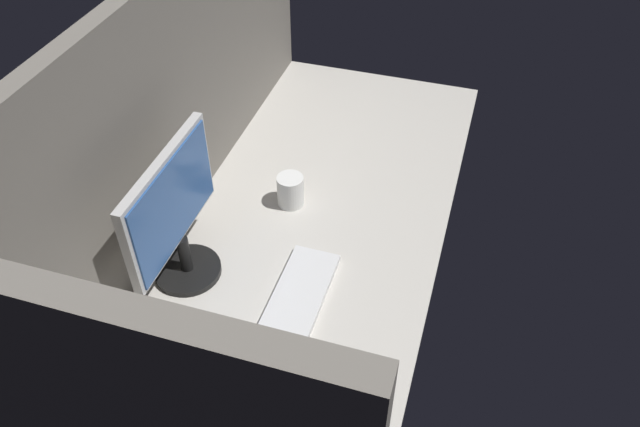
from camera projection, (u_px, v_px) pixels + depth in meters
ground_plane at (305, 229)px, 184.63cm from camera, size 180.00×80.00×3.00cm
cubicle_wall_back at (170, 104)px, 168.20cm from camera, size 180.00×5.00×69.09cm
monitor at (174, 215)px, 155.77cm from camera, size 40.14×18.00×38.66cm
keyboard at (296, 302)px, 161.20cm from camera, size 37.10×13.29×2.00cm
mouse at (244, 399)px, 139.97cm from camera, size 6.67×10.18×3.40cm
mug_ceramic_white at (291, 190)px, 187.57cm from camera, size 11.51×8.02×9.95cm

